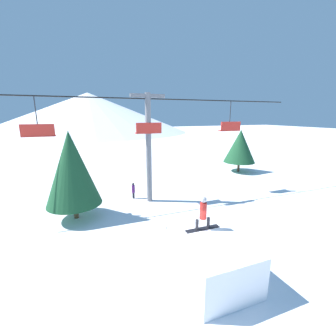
% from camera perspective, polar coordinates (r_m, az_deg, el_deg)
% --- Properties ---
extents(ground_plane, '(220.00, 220.00, 0.00)m').
position_cam_1_polar(ground_plane, '(9.45, 6.35, -28.24)').
color(ground_plane, white).
extents(mountain_ridge, '(72.12, 72.12, 14.20)m').
position_cam_1_polar(mountain_ridge, '(90.54, -19.45, 13.12)').
color(mountain_ridge, silver).
rests_on(mountain_ridge, ground_plane).
extents(snow_ramp, '(2.49, 3.27, 1.64)m').
position_cam_1_polar(snow_ramp, '(9.48, 10.93, -21.97)').
color(snow_ramp, white).
rests_on(snow_ramp, ground_plane).
extents(snowboarder, '(1.51, 0.28, 1.43)m').
position_cam_1_polar(snowboarder, '(9.45, 8.91, -11.20)').
color(snowboarder, black).
rests_on(snowboarder, snow_ramp).
extents(chairlift, '(23.77, 0.44, 7.72)m').
position_cam_1_polar(chairlift, '(15.89, -4.96, 7.82)').
color(chairlift, slate).
rests_on(chairlift, ground_plane).
extents(pine_tree_near, '(3.23, 3.23, 5.40)m').
position_cam_1_polar(pine_tree_near, '(14.46, -23.28, -0.12)').
color(pine_tree_near, '#4C3823').
rests_on(pine_tree_near, ground_plane).
extents(pine_tree_far, '(3.43, 3.43, 4.69)m').
position_cam_1_polar(pine_tree_far, '(26.20, 17.82, 5.29)').
color(pine_tree_far, '#4C3823').
rests_on(pine_tree_far, ground_plane).
extents(distant_skier, '(0.24, 0.24, 1.23)m').
position_cam_1_polar(distant_skier, '(17.44, -8.80, -5.54)').
color(distant_skier, black).
rests_on(distant_skier, ground_plane).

